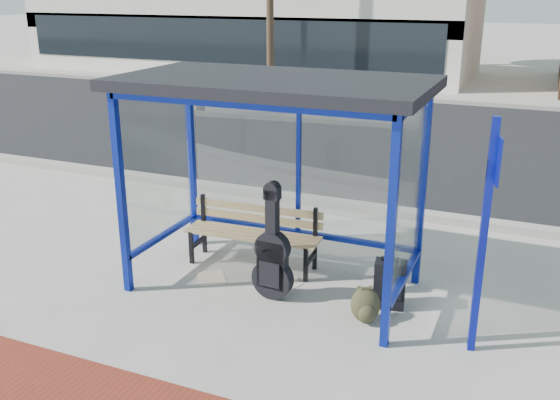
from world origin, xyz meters
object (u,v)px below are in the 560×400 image
at_px(backpack, 366,306).
at_px(guitar_bag, 273,259).
at_px(bench, 254,231).
at_px(suitcase, 390,284).

bearing_deg(backpack, guitar_bag, 149.81).
xyz_separation_m(bench, guitar_bag, (0.57, -0.72, 0.01)).
xyz_separation_m(bench, suitcase, (1.82, -0.42, -0.19)).
xyz_separation_m(bench, backpack, (1.67, -0.83, -0.28)).
bearing_deg(guitar_bag, suitcase, 16.79).
distance_m(guitar_bag, suitcase, 1.30).
distance_m(bench, guitar_bag, 0.92).
bearing_deg(backpack, bench, 128.86).
relative_size(bench, guitar_bag, 1.34).
distance_m(suitcase, backpack, 0.44).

